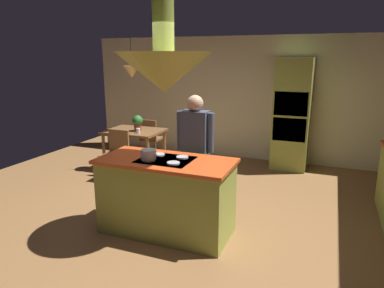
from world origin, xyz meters
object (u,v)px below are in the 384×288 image
Objects in this scene: kitchen_island at (166,196)px; oven_tower at (292,114)px; chair_facing_island at (116,151)px; chair_by_back_wall at (150,136)px; potted_plant_on_table at (138,122)px; cup_on_table at (138,131)px; person_at_island at (195,147)px; dining_table at (134,136)px; cooking_pot_on_cooktop at (148,154)px.

oven_tower reaches higher than kitchen_island.
chair_facing_island is at bearing 139.13° from kitchen_island.
oven_tower is 2.44× the size of chair_by_back_wall.
potted_plant_on_table reaches higher than cup_on_table.
kitchen_island is 0.77× the size of oven_tower.
potted_plant_on_table is 0.23m from cup_on_table.
chair_facing_island is at bearing 90.00° from chair_by_back_wall.
chair_facing_island is (-2.80, -1.77, -0.56)m from oven_tower.
chair_by_back_wall is (-1.82, 2.07, -0.44)m from person_at_island.
chair_by_back_wall reaches higher than cup_on_table.
oven_tower is 2.76m from person_at_island.
cup_on_table is (0.21, 0.43, 0.30)m from chair_facing_island.
cup_on_table is (0.21, -0.20, 0.15)m from dining_table.
chair_facing_island is (-1.70, 1.47, 0.03)m from kitchen_island.
dining_table is at bearing 159.33° from potted_plant_on_table.
person_at_island is 9.16× the size of cooking_pot_on_cooktop.
person_at_island reaches higher than chair_facing_island.
cooking_pot_on_cooktop is at bearing 118.31° from chair_by_back_wall.
chair_facing_island is 2.28m from cooking_pot_on_cooktop.
cooking_pot_on_cooktop is (1.54, -2.86, 0.52)m from chair_by_back_wall.
dining_table is 11.85× the size of cup_on_table.
cup_on_table is at bearing 123.25° from cooking_pot_on_cooktop.
potted_plant_on_table is at bearing 79.50° from chair_facing_island.
chair_by_back_wall is (-2.80, -0.51, -0.56)m from oven_tower.
oven_tower is 1.29× the size of person_at_island.
kitchen_island reaches higher than dining_table.
chair_by_back_wall is at bearing 104.26° from cup_on_table.
cooking_pot_on_cooktop reaches higher than kitchen_island.
cooking_pot_on_cooktop is at bearing -56.75° from cup_on_table.
person_at_island is at bearing -39.21° from potted_plant_on_table.
person_at_island is at bearing 79.85° from kitchen_island.
dining_table is 0.65× the size of person_at_island.
potted_plant_on_table is (0.11, 0.59, 0.42)m from chair_facing_island.
oven_tower is 7.08× the size of potted_plant_on_table.
oven_tower is 2.94m from potted_plant_on_table.
cup_on_table is at bearing 63.53° from chair_facing_island.
person_at_island reaches higher than cup_on_table.
person_at_island reaches higher than chair_by_back_wall.
kitchen_island is 3.22m from chair_by_back_wall.
person_at_island is (0.12, 0.66, 0.47)m from kitchen_island.
chair_facing_island is 1.26m from chair_by_back_wall.
person_at_island is 1.89× the size of chair_facing_island.
dining_table is 1.23× the size of chair_facing_island.
cooking_pot_on_cooktop reaches higher than cup_on_table.
chair_by_back_wall reaches higher than dining_table.
person_at_island is (1.82, -1.44, 0.29)m from dining_table.
chair_facing_island is at bearing 133.89° from cooking_pot_on_cooktop.
dining_table is at bearing 124.63° from cooking_pot_on_cooktop.
oven_tower is 3.36m from chair_facing_island.
cup_on_table is 0.50× the size of cooking_pot_on_cooktop.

